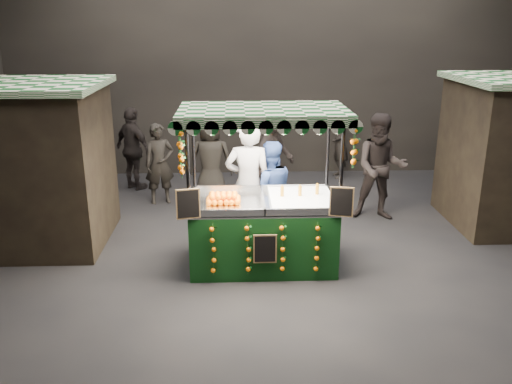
{
  "coord_description": "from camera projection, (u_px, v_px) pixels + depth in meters",
  "views": [
    {
      "loc": [
        -0.88,
        -7.38,
        3.53
      ],
      "look_at": [
        -0.56,
        0.31,
        1.02
      ],
      "focal_mm": 37.61,
      "sensor_mm": 36.0,
      "label": 1
    }
  ],
  "objects": [
    {
      "name": "vendor_blue",
      "position": [
        269.0,
        191.0,
        8.72
      ],
      "size": [
        0.89,
        0.73,
        1.67
      ],
      "rotation": [
        0.0,
        0.0,
        3.27
      ],
      "color": "navy",
      "rests_on": "ground"
    },
    {
      "name": "shopper_0",
      "position": [
        160.0,
        164.0,
        10.52
      ],
      "size": [
        0.67,
        0.53,
        1.59
      ],
      "rotation": [
        0.0,
        0.0,
        0.29
      ],
      "color": "black",
      "rests_on": "ground"
    },
    {
      "name": "shopper_6",
      "position": [
        340.0,
        144.0,
        12.23
      ],
      "size": [
        0.4,
        0.59,
        1.56
      ],
      "rotation": [
        0.0,
        0.0,
        -1.52
      ],
      "color": "black",
      "rests_on": "ground"
    },
    {
      "name": "market_hall",
      "position": [
        299.0,
        29.0,
        7.09
      ],
      "size": [
        12.1,
        10.1,
        5.05
      ],
      "color": "black",
      "rests_on": "ground"
    },
    {
      "name": "shopper_1",
      "position": [
        381.0,
        167.0,
        9.61
      ],
      "size": [
        1.07,
        0.9,
        1.94
      ],
      "rotation": [
        0.0,
        0.0,
        -0.19
      ],
      "color": "black",
      "rests_on": "ground"
    },
    {
      "name": "ground",
      "position": [
        294.0,
        262.0,
        8.14
      ],
      "size": [
        12.0,
        12.0,
        0.0
      ],
      "primitive_type": "plane",
      "color": "black",
      "rests_on": "ground"
    },
    {
      "name": "juice_stall",
      "position": [
        264.0,
        220.0,
        7.8
      ],
      "size": [
        2.42,
        1.43,
        2.35
      ],
      "color": "black",
      "rests_on": "ground"
    },
    {
      "name": "shopper_3",
      "position": [
        275.0,
        153.0,
        10.77
      ],
      "size": [
        1.31,
        1.4,
        1.9
      ],
      "rotation": [
        0.0,
        0.0,
        0.9
      ],
      "color": "black",
      "rests_on": "ground"
    },
    {
      "name": "vendor_grey",
      "position": [
        248.0,
        184.0,
        8.52
      ],
      "size": [
        0.77,
        0.53,
        2.03
      ],
      "rotation": [
        0.0,
        0.0,
        3.08
      ],
      "color": "gray",
      "rests_on": "ground"
    },
    {
      "name": "shopper_2",
      "position": [
        133.0,
        149.0,
        11.35
      ],
      "size": [
        1.06,
        1.01,
        1.77
      ],
      "rotation": [
        0.0,
        0.0,
        2.41
      ],
      "color": "black",
      "rests_on": "ground"
    },
    {
      "name": "neighbour_stall_left",
      "position": [
        13.0,
        165.0,
        8.51
      ],
      "size": [
        3.0,
        2.2,
        2.6
      ],
      "color": "black",
      "rests_on": "ground"
    },
    {
      "name": "shopper_4",
      "position": [
        211.0,
        161.0,
        10.45
      ],
      "size": [
        0.87,
        0.58,
        1.75
      ],
      "rotation": [
        0.0,
        0.0,
        3.12
      ],
      "color": "black",
      "rests_on": "ground"
    },
    {
      "name": "shopper_5",
      "position": [
        496.0,
        163.0,
        10.38
      ],
      "size": [
        0.92,
        1.64,
        1.69
      ],
      "rotation": [
        0.0,
        0.0,
        1.86
      ],
      "color": "#292521",
      "rests_on": "ground"
    }
  ]
}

